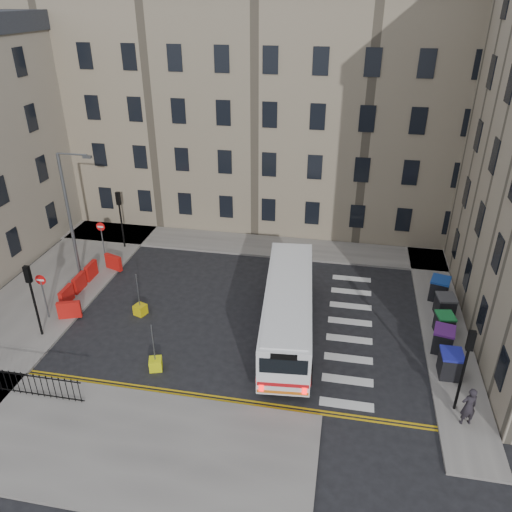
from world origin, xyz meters
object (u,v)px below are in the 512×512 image
(wheelie_bin_d, at_px, (445,306))
(bollard_yellow, at_px, (140,310))
(wheelie_bin_a, at_px, (450,364))
(bus, at_px, (288,308))
(pedestrian, at_px, (469,406))
(bollard_chevron, at_px, (156,364))
(wheelie_bin_b, at_px, (443,339))
(wheelie_bin_c, at_px, (444,324))
(streetlamp, at_px, (69,216))
(wheelie_bin_e, at_px, (439,289))

(wheelie_bin_d, height_order, bollard_yellow, wheelie_bin_d)
(wheelie_bin_a, relative_size, wheelie_bin_d, 1.02)
(bus, relative_size, wheelie_bin_a, 8.32)
(pedestrian, bearing_deg, bollard_chevron, -20.62)
(wheelie_bin_b, relative_size, bollard_yellow, 2.22)
(bus, distance_m, bollard_yellow, 8.52)
(bus, xyz_separation_m, wheelie_bin_c, (8.12, 1.43, -0.92))
(wheelie_bin_a, bearing_deg, bus, 165.26)
(streetlamp, height_order, bus, streetlamp)
(wheelie_bin_e, height_order, bollard_chevron, wheelie_bin_e)
(streetlamp, xyz_separation_m, wheelie_bin_c, (21.85, -1.88, -3.62))
(wheelie_bin_d, bearing_deg, wheelie_bin_a, -102.33)
(streetlamp, relative_size, wheelie_bin_c, 7.09)
(bus, relative_size, wheelie_bin_c, 9.22)
(bus, xyz_separation_m, wheelie_bin_d, (8.38, 3.11, -0.86))
(wheelie_bin_e, bearing_deg, wheelie_bin_a, -77.38)
(streetlamp, relative_size, wheelie_bin_e, 5.71)
(wheelie_bin_a, bearing_deg, wheelie_bin_c, 85.95)
(wheelie_bin_b, distance_m, bollard_yellow, 16.27)
(wheelie_bin_d, xyz_separation_m, pedestrian, (-0.22, -8.10, 0.30))
(bollard_chevron, bearing_deg, bollard_yellow, 120.81)
(wheelie_bin_c, bearing_deg, bus, -179.41)
(wheelie_bin_d, bearing_deg, streetlamp, 172.27)
(wheelie_bin_b, relative_size, bollard_chevron, 2.22)
(bus, distance_m, bollard_chevron, 7.23)
(wheelie_bin_d, bearing_deg, bollard_yellow, -177.52)
(pedestrian, xyz_separation_m, bollard_chevron, (-14.03, 0.96, -0.78))
(wheelie_bin_c, bearing_deg, pedestrian, -99.02)
(streetlamp, relative_size, bus, 0.77)
(wheelie_bin_c, distance_m, pedestrian, 6.42)
(streetlamp, distance_m, wheelie_bin_e, 22.36)
(wheelie_bin_a, relative_size, pedestrian, 0.68)
(wheelie_bin_b, height_order, wheelie_bin_d, wheelie_bin_b)
(wheelie_bin_c, xyz_separation_m, pedestrian, (0.04, -6.41, 0.36))
(streetlamp, bearing_deg, bus, -13.57)
(bus, relative_size, pedestrian, 5.70)
(pedestrian, bearing_deg, wheelie_bin_a, -102.20)
(wheelie_bin_b, relative_size, wheelie_bin_d, 1.07)
(wheelie_bin_a, height_order, wheelie_bin_c, wheelie_bin_a)
(wheelie_bin_b, relative_size, pedestrian, 0.72)
(wheelie_bin_b, bearing_deg, wheelie_bin_e, 97.18)
(wheelie_bin_d, height_order, wheelie_bin_e, wheelie_bin_e)
(streetlamp, xyz_separation_m, pedestrian, (21.89, -8.29, -3.26))
(pedestrian, relative_size, bollard_yellow, 3.10)
(wheelie_bin_b, distance_m, bollard_chevron, 14.28)
(bollard_chevron, bearing_deg, bus, 34.48)
(wheelie_bin_b, distance_m, pedestrian, 4.91)
(wheelie_bin_d, distance_m, bollard_yellow, 17.04)
(streetlamp, height_order, bollard_yellow, streetlamp)
(wheelie_bin_c, xyz_separation_m, wheelie_bin_e, (0.18, 3.47, 0.10))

